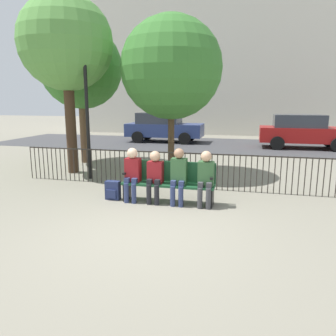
{
  "coord_description": "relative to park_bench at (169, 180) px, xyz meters",
  "views": [
    {
      "loc": [
        1.72,
        -5.15,
        2.26
      ],
      "look_at": [
        0.0,
        1.73,
        0.8
      ],
      "focal_mm": 35.0,
      "sensor_mm": 36.0,
      "label": 1
    }
  ],
  "objects": [
    {
      "name": "lamp_post",
      "position": [
        -2.8,
        1.63,
        1.88
      ],
      "size": [
        0.28,
        0.28,
        3.6
      ],
      "color": "black",
      "rests_on": "ground"
    },
    {
      "name": "tree_0",
      "position": [
        -0.65,
        2.94,
        2.71
      ],
      "size": [
        3.06,
        3.06,
        4.75
      ],
      "color": "#4C3823",
      "rests_on": "ground"
    },
    {
      "name": "seated_person_2",
      "position": [
        0.25,
        -0.13,
        0.2
      ],
      "size": [
        0.34,
        0.39,
        1.25
      ],
      "color": "navy",
      "rests_on": "ground"
    },
    {
      "name": "backpack",
      "position": [
        -1.31,
        -0.14,
        -0.29
      ],
      "size": [
        0.34,
        0.21,
        0.44
      ],
      "color": "navy",
      "rests_on": "ground"
    },
    {
      "name": "parked_car_1",
      "position": [
        4.2,
        9.9,
        0.34
      ],
      "size": [
        4.2,
        1.94,
        1.62
      ],
      "color": "maroon",
      "rests_on": "ground"
    },
    {
      "name": "fence_railing",
      "position": [
        -0.02,
        1.26,
        0.06
      ],
      "size": [
        9.01,
        0.03,
        0.95
      ],
      "color": "#2D2823",
      "rests_on": "ground"
    },
    {
      "name": "seated_person_1",
      "position": [
        -0.29,
        -0.13,
        0.17
      ],
      "size": [
        0.34,
        0.39,
        1.17
      ],
      "color": "black",
      "rests_on": "ground"
    },
    {
      "name": "tree_2",
      "position": [
        -4.21,
        4.04,
        2.89
      ],
      "size": [
        2.91,
        2.91,
        4.88
      ],
      "color": "brown",
      "rests_on": "ground"
    },
    {
      "name": "park_bench",
      "position": [
        0.0,
        0.0,
        0.0
      ],
      "size": [
        2.08,
        0.45,
        0.92
      ],
      "color": "#194728",
      "rests_on": "ground"
    },
    {
      "name": "street_surface",
      "position": [
        0.0,
        10.19,
        -0.5
      ],
      "size": [
        24.0,
        6.0,
        0.01
      ],
      "color": "#3D3D3F",
      "rests_on": "ground"
    },
    {
      "name": "seated_person_3",
      "position": [
        0.85,
        -0.13,
        0.19
      ],
      "size": [
        0.34,
        0.39,
        1.22
      ],
      "color": "#3D3D42",
      "rests_on": "ground"
    },
    {
      "name": "ground_plane",
      "position": [
        0.0,
        -1.81,
        -0.5
      ],
      "size": [
        80.0,
        80.0,
        0.0
      ],
      "primitive_type": "plane",
      "color": "gray"
    },
    {
      "name": "tree_1",
      "position": [
        -3.74,
        2.3,
        3.42
      ],
      "size": [
        2.82,
        2.82,
        5.37
      ],
      "color": "#422D1E",
      "rests_on": "ground"
    },
    {
      "name": "seated_person_0",
      "position": [
        -0.82,
        -0.13,
        0.2
      ],
      "size": [
        0.34,
        0.39,
        1.22
      ],
      "color": "navy",
      "rests_on": "ground"
    },
    {
      "name": "parked_car_0",
      "position": [
        -2.98,
        10.74,
        0.34
      ],
      "size": [
        4.2,
        1.94,
        1.62
      ],
      "color": "navy",
      "rests_on": "ground"
    },
    {
      "name": "building_facade",
      "position": [
        0.0,
        18.19,
        7.38
      ],
      "size": [
        20.0,
        6.0,
        15.76
      ],
      "color": "beige",
      "rests_on": "ground"
    }
  ]
}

